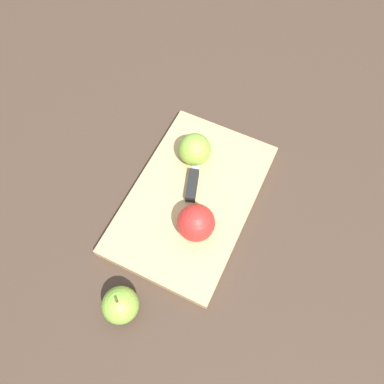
{
  "coord_description": "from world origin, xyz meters",
  "views": [
    {
      "loc": [
        -0.29,
        -0.22,
        0.77
      ],
      "look_at": [
        0.0,
        0.0,
        0.04
      ],
      "focal_mm": 35.0,
      "sensor_mm": 36.0,
      "label": 1
    }
  ],
  "objects_px": {
    "apple_half_right": "(195,149)",
    "knife": "(193,182)",
    "apple_half_left": "(196,223)",
    "apple_whole": "(120,305)"
  },
  "relations": [
    {
      "from": "apple_half_left",
      "to": "apple_whole",
      "type": "xyz_separation_m",
      "value": [
        -0.21,
        0.02,
        -0.03
      ]
    },
    {
      "from": "apple_whole",
      "to": "apple_half_left",
      "type": "bearing_deg",
      "value": -5.3
    },
    {
      "from": "apple_half_left",
      "to": "knife",
      "type": "bearing_deg",
      "value": 55.07
    },
    {
      "from": "apple_half_right",
      "to": "apple_whole",
      "type": "distance_m",
      "value": 0.37
    },
    {
      "from": "knife",
      "to": "apple_whole",
      "type": "xyz_separation_m",
      "value": [
        -0.3,
        -0.05,
        0.0
      ]
    },
    {
      "from": "knife",
      "to": "apple_whole",
      "type": "bearing_deg",
      "value": 160.5
    },
    {
      "from": "apple_half_right",
      "to": "knife",
      "type": "relative_size",
      "value": 0.48
    },
    {
      "from": "apple_half_right",
      "to": "knife",
      "type": "bearing_deg",
      "value": -63.87
    },
    {
      "from": "apple_half_left",
      "to": "apple_half_right",
      "type": "bearing_deg",
      "value": 52.51
    },
    {
      "from": "knife",
      "to": "apple_whole",
      "type": "distance_m",
      "value": 0.3
    }
  ]
}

